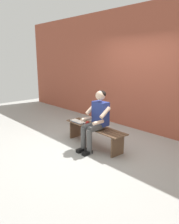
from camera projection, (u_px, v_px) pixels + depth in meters
name	position (u px, v px, depth m)	size (l,w,h in m)	color
ground_plane	(33.00, 146.00, 4.92)	(10.00, 7.00, 0.04)	#9E9E99
brick_wall	(128.00, 69.00, 6.01)	(9.50, 0.24, 3.18)	#9E4C38
bench_near	(95.00, 131.00, 4.81)	(1.64, 0.46, 0.44)	brown
person_seated	(96.00, 118.00, 4.55)	(0.50, 0.69, 1.24)	navy
apple	(87.00, 123.00, 4.90)	(0.09, 0.09, 0.09)	red
book_open	(78.00, 121.00, 5.12)	(0.42, 0.18, 0.02)	white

